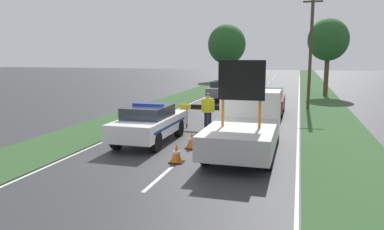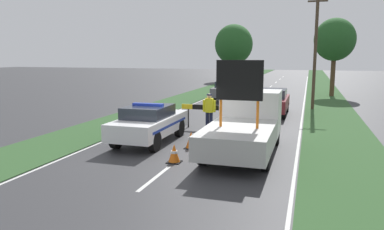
{
  "view_description": "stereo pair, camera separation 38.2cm",
  "coord_description": "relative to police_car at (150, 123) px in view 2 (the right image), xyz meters",
  "views": [
    {
      "loc": [
        3.74,
        -12.61,
        3.49
      ],
      "look_at": [
        -0.36,
        1.74,
        1.1
      ],
      "focal_mm": 35.0,
      "sensor_mm": 36.0,
      "label": 1
    },
    {
      "loc": [
        4.1,
        -12.5,
        3.49
      ],
      "look_at": [
        -0.36,
        1.74,
        1.1
      ],
      "focal_mm": 35.0,
      "sensor_mm": 36.0,
      "label": 2
    }
  ],
  "objects": [
    {
      "name": "ground_plane",
      "position": [
        1.96,
        -1.13,
        -0.8
      ],
      "size": [
        160.0,
        160.0,
        0.0
      ],
      "primitive_type": "plane",
      "color": "#333335"
    },
    {
      "name": "lane_markings",
      "position": [
        1.96,
        16.43,
        -0.8
      ],
      "size": [
        7.74,
        70.4,
        0.01
      ],
      "color": "silver",
      "rests_on": "ground"
    },
    {
      "name": "grass_verge_left",
      "position": [
        -3.48,
        18.87,
        -0.79
      ],
      "size": [
        3.04,
        120.0,
        0.03
      ],
      "color": "#2D5128",
      "rests_on": "ground"
    },
    {
      "name": "grass_verge_right",
      "position": [
        7.4,
        18.87,
        -0.79
      ],
      "size": [
        3.04,
        120.0,
        0.03
      ],
      "color": "#2D5128",
      "rests_on": "ground"
    },
    {
      "name": "police_car",
      "position": [
        0.0,
        0.0,
        0.0
      ],
      "size": [
        1.82,
        4.48,
        1.6
      ],
      "rotation": [
        0.0,
        0.0,
        0.08
      ],
      "color": "white",
      "rests_on": "ground"
    },
    {
      "name": "work_truck",
      "position": [
        3.92,
        -0.29,
        0.22
      ],
      "size": [
        2.23,
        5.51,
        3.34
      ],
      "rotation": [
        0.0,
        0.0,
        3.17
      ],
      "color": "white",
      "rests_on": "ground"
    },
    {
      "name": "road_barrier",
      "position": [
        1.82,
        3.49,
        0.15
      ],
      "size": [
        3.27,
        0.08,
        1.14
      ],
      "rotation": [
        0.0,
        0.0,
        -0.06
      ],
      "color": "black",
      "rests_on": "ground"
    },
    {
      "name": "police_officer",
      "position": [
        1.68,
        3.05,
        0.23
      ],
      "size": [
        0.62,
        0.4,
        1.74
      ],
      "rotation": [
        0.0,
        0.0,
        2.77
      ],
      "color": "#191E38",
      "rests_on": "ground"
    },
    {
      "name": "pedestrian_civilian",
      "position": [
        2.54,
        3.13,
        0.2
      ],
      "size": [
        0.61,
        0.39,
        1.7
      ],
      "rotation": [
        0.0,
        0.0,
        0.5
      ],
      "color": "brown",
      "rests_on": "ground"
    },
    {
      "name": "traffic_cone_near_police",
      "position": [
        1.95,
        -2.44,
        -0.5
      ],
      "size": [
        0.45,
        0.45,
        0.62
      ],
      "color": "black",
      "rests_on": "ground"
    },
    {
      "name": "traffic_cone_centre_front",
      "position": [
        1.9,
        -0.46,
        -0.48
      ],
      "size": [
        0.46,
        0.46,
        0.64
      ],
      "color": "black",
      "rests_on": "ground"
    },
    {
      "name": "queued_car_wagon_maroon",
      "position": [
        4.04,
        8.74,
        -0.01
      ],
      "size": [
        1.76,
        4.35,
        1.53
      ],
      "rotation": [
        0.0,
        0.0,
        3.14
      ],
      "color": "maroon",
      "rests_on": "ground"
    },
    {
      "name": "queued_car_suv_grey",
      "position": [
        0.12,
        14.83,
        0.01
      ],
      "size": [
        1.94,
        4.22,
        1.51
      ],
      "rotation": [
        0.0,
        0.0,
        3.14
      ],
      "color": "slate",
      "rests_on": "ground"
    },
    {
      "name": "queued_car_van_white",
      "position": [
        -0.18,
        21.94,
        -0.03
      ],
      "size": [
        1.83,
        4.45,
        1.46
      ],
      "rotation": [
        0.0,
        0.0,
        3.14
      ],
      "color": "silver",
      "rests_on": "ground"
    },
    {
      "name": "queued_car_hatch_blue",
      "position": [
        -0.22,
        27.37,
        0.08
      ],
      "size": [
        1.78,
        3.96,
        1.72
      ],
      "rotation": [
        0.0,
        0.0,
        3.14
      ],
      "color": "navy",
      "rests_on": "ground"
    },
    {
      "name": "roadside_tree_near_left",
      "position": [
        -3.83,
        36.73,
        4.12
      ],
      "size": [
        5.05,
        5.05,
        7.59
      ],
      "color": "#4C3823",
      "rests_on": "ground"
    },
    {
      "name": "roadside_tree_near_right",
      "position": [
        7.96,
        20.44,
        3.95
      ],
      "size": [
        3.39,
        3.39,
        6.57
      ],
      "color": "#4C3823",
      "rests_on": "ground"
    },
    {
      "name": "utility_pole",
      "position": [
        6.34,
        11.64,
        3.1
      ],
      "size": [
        1.2,
        0.2,
        7.58
      ],
      "color": "#473828",
      "rests_on": "ground"
    }
  ]
}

